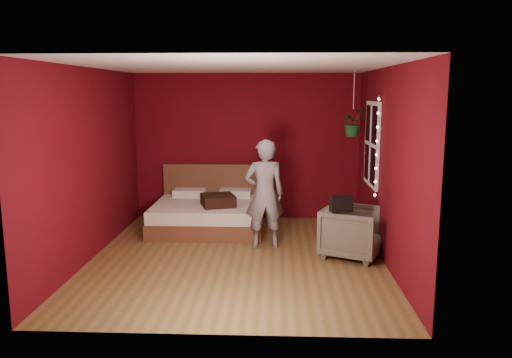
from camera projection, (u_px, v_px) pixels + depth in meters
name	position (u px, v px, depth m)	size (l,w,h in m)	color
floor	(237.00, 257.00, 6.94)	(4.50, 4.50, 0.00)	olive
room_walls	(236.00, 137.00, 6.65)	(4.04, 4.54, 2.62)	#560915
window	(372.00, 144.00, 7.49)	(0.05, 0.97, 1.27)	white
fairy_lights	(377.00, 148.00, 6.97)	(0.04, 0.04, 1.45)	silver
bed	(209.00, 213.00, 8.41)	(1.81, 1.54, 1.00)	brown
person	(265.00, 194.00, 7.28)	(0.58, 0.38, 1.60)	gray
armchair	(353.00, 232.00, 6.91)	(0.76, 0.78, 0.71)	#625F4D
handbag	(341.00, 204.00, 6.59)	(0.29, 0.14, 0.20)	black
throw_pillow	(218.00, 200.00, 8.06)	(0.50, 0.50, 0.18)	black
hanging_plant	(353.00, 123.00, 7.78)	(0.48, 0.46, 1.02)	silver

